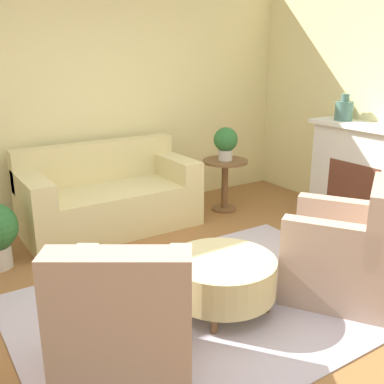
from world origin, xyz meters
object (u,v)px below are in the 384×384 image
side_table (225,176)px  couch (109,198)px  vase_mantel_near (344,110)px  ottoman_table (222,276)px  armchair_right (346,253)px  potted_plant_on_side_table (226,142)px  armchair_left (127,331)px

side_table → couch: bearing=170.8°
side_table → vase_mantel_near: vase_mantel_near is taller
ottoman_table → armchair_right: bearing=-22.7°
side_table → potted_plant_on_side_table: bearing=45.0°
side_table → vase_mantel_near: 1.58m
side_table → vase_mantel_near: (1.11, -0.79, 0.81)m
couch → side_table: couch is taller
armchair_right → side_table: 2.23m
couch → potted_plant_on_side_table: (1.43, -0.23, 0.52)m
couch → vase_mantel_near: (2.54, -1.02, 0.90)m
couch → armchair_right: 2.60m
armchair_left → potted_plant_on_side_table: size_ratio=2.66×
couch → armchair_right: (0.98, -2.41, 0.03)m
side_table → armchair_right: bearing=-101.6°
armchair_left → potted_plant_on_side_table: (2.34, 2.18, 0.49)m
potted_plant_on_side_table → couch: bearing=170.8°
vase_mantel_near → armchair_left: bearing=-158.0°
couch → ottoman_table: bearing=-88.4°
armchair_left → side_table: bearing=43.0°
ottoman_table → potted_plant_on_side_table: potted_plant_on_side_table is taller
couch → ottoman_table: size_ratio=2.29×
armchair_left → side_table: armchair_left is taller
armchair_right → couch: bearing=112.1°
couch → side_table: 1.45m
armchair_left → ottoman_table: (0.96, 0.39, -0.10)m
potted_plant_on_side_table → vase_mantel_near: bearing=-35.5°
armchair_right → ottoman_table: (-0.93, 0.39, -0.10)m
vase_mantel_near → ottoman_table: bearing=-158.0°
ottoman_table → potted_plant_on_side_table: bearing=52.5°
vase_mantel_near → potted_plant_on_side_table: (-1.11, 0.79, -0.38)m
vase_mantel_near → potted_plant_on_side_table: vase_mantel_near is taller
ottoman_table → side_table: 2.27m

